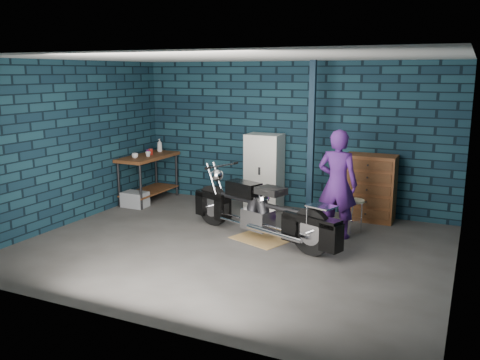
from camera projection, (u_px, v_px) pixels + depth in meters
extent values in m
plane|color=#4D4A48|center=(233.00, 247.00, 7.43)|extent=(6.00, 6.00, 0.00)
cube|color=black|center=(291.00, 136.00, 9.36)|extent=(6.00, 0.02, 2.70)
cube|color=black|center=(69.00, 143.00, 8.39)|extent=(0.02, 5.00, 2.70)
cube|color=black|center=(464.00, 173.00, 5.91)|extent=(0.02, 5.00, 2.70)
cube|color=silver|center=(232.00, 57.00, 6.87)|extent=(6.00, 5.00, 0.02)
cube|color=#102232|center=(311.00, 141.00, 8.65)|extent=(0.10, 0.10, 2.70)
cube|color=brown|center=(149.00, 178.00, 9.99)|extent=(0.60, 1.40, 0.91)
cube|color=olive|center=(261.00, 239.00, 7.77)|extent=(0.97, 0.85, 0.01)
imported|color=#481D70|center=(337.00, 184.00, 7.73)|extent=(0.62, 0.41, 1.67)
cube|color=gray|center=(135.00, 199.00, 9.61)|extent=(0.46, 0.33, 0.28)
cube|color=silver|center=(264.00, 171.00, 9.44)|extent=(0.65, 0.46, 1.39)
cube|color=brown|center=(369.00, 188.00, 8.66)|extent=(0.85, 0.47, 1.13)
imported|color=beige|center=(135.00, 156.00, 9.58)|extent=(0.14, 0.14, 0.09)
imported|color=beige|center=(148.00, 154.00, 9.76)|extent=(0.11, 0.11, 0.10)
cylinder|color=#55175C|center=(148.00, 152.00, 9.94)|extent=(0.09, 0.09, 0.11)
cylinder|color=#A11F15|center=(151.00, 152.00, 9.95)|extent=(0.11, 0.11, 0.12)
imported|color=gray|center=(160.00, 145.00, 10.33)|extent=(0.11, 0.11, 0.27)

